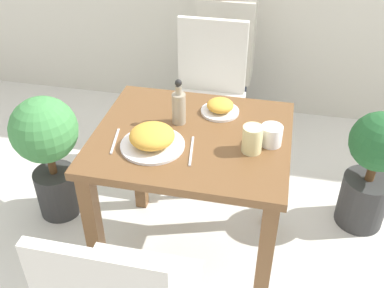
# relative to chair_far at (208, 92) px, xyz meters

# --- Properties ---
(ground_plane) EXTENTS (16.00, 16.00, 0.00)m
(ground_plane) POSITION_rel_chair_far_xyz_m (0.07, -0.75, -0.53)
(ground_plane) COLOR silver
(dining_table) EXTENTS (0.81, 0.70, 0.74)m
(dining_table) POSITION_rel_chair_far_xyz_m (0.07, -0.75, 0.07)
(dining_table) COLOR brown
(dining_table) RESTS_ON ground_plane
(chair_far) EXTENTS (0.42, 0.42, 0.92)m
(chair_far) POSITION_rel_chair_far_xyz_m (0.00, 0.00, 0.00)
(chair_far) COLOR silver
(chair_far) RESTS_ON ground_plane
(food_plate) EXTENTS (0.26, 0.26, 0.09)m
(food_plate) POSITION_rel_chair_far_xyz_m (-0.07, -0.86, 0.25)
(food_plate) COLOR white
(food_plate) RESTS_ON dining_table
(side_plate) EXTENTS (0.17, 0.17, 0.06)m
(side_plate) POSITION_rel_chair_far_xyz_m (0.15, -0.55, 0.24)
(side_plate) COLOR white
(side_plate) RESTS_ON dining_table
(drink_cup) EXTENTS (0.09, 0.09, 0.08)m
(drink_cup) POSITION_rel_chair_far_xyz_m (0.39, -0.74, 0.25)
(drink_cup) COLOR white
(drink_cup) RESTS_ON dining_table
(juice_glass) EXTENTS (0.08, 0.08, 0.11)m
(juice_glass) POSITION_rel_chair_far_xyz_m (0.32, -0.81, 0.27)
(juice_glass) COLOR beige
(juice_glass) RESTS_ON dining_table
(sauce_bottle) EXTENTS (0.06, 0.06, 0.21)m
(sauce_bottle) POSITION_rel_chair_far_xyz_m (-0.01, -0.67, 0.29)
(sauce_bottle) COLOR gray
(sauce_bottle) RESTS_ON dining_table
(fork_utensil) EXTENTS (0.04, 0.17, 0.00)m
(fork_utensil) POSITION_rel_chair_far_xyz_m (-0.23, -0.86, 0.21)
(fork_utensil) COLOR silver
(fork_utensil) RESTS_ON dining_table
(spoon_utensil) EXTENTS (0.04, 0.19, 0.00)m
(spoon_utensil) POSITION_rel_chair_far_xyz_m (0.09, -0.86, 0.21)
(spoon_utensil) COLOR silver
(spoon_utensil) RESTS_ON dining_table
(potted_plant_left) EXTENTS (0.34, 0.34, 0.72)m
(potted_plant_left) POSITION_rel_chair_far_xyz_m (-0.72, -0.59, -0.09)
(potted_plant_left) COLOR #333333
(potted_plant_left) RESTS_ON ground_plane
(potted_plant_right) EXTENTS (0.30, 0.30, 0.68)m
(potted_plant_right) POSITION_rel_chair_far_xyz_m (0.91, -0.32, -0.15)
(potted_plant_right) COLOR #333333
(potted_plant_right) RESTS_ON ground_plane
(person_figure) EXTENTS (0.34, 0.22, 1.17)m
(person_figure) POSITION_rel_chair_far_xyz_m (0.04, 0.37, 0.05)
(person_figure) COLOR #2D3347
(person_figure) RESTS_ON ground_plane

